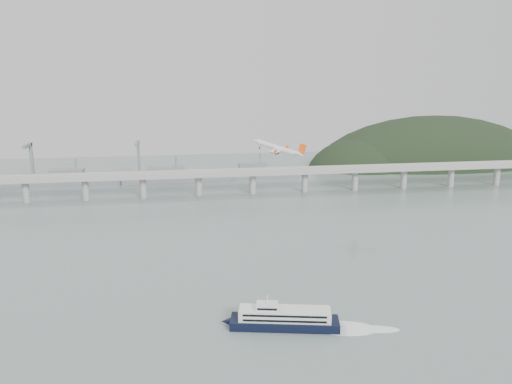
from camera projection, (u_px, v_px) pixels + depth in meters
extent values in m
plane|color=slate|center=(272.00, 279.00, 271.86)|extent=(900.00, 900.00, 0.00)
cube|color=#999996|center=(231.00, 174.00, 459.58)|extent=(800.00, 22.00, 2.20)
cube|color=#999996|center=(232.00, 174.00, 449.02)|extent=(800.00, 0.60, 1.80)
cube|color=#999996|center=(230.00, 169.00, 469.21)|extent=(800.00, 0.60, 1.80)
cylinder|color=#999996|center=(26.00, 192.00, 434.19)|extent=(6.00, 6.00, 21.00)
cylinder|color=#999996|center=(86.00, 190.00, 441.91)|extent=(6.00, 6.00, 21.00)
cylinder|color=#999996|center=(143.00, 188.00, 449.62)|extent=(6.00, 6.00, 21.00)
cylinder|color=#999996|center=(199.00, 186.00, 457.34)|extent=(6.00, 6.00, 21.00)
cylinder|color=#999996|center=(253.00, 184.00, 465.05)|extent=(6.00, 6.00, 21.00)
cylinder|color=#999996|center=(305.00, 182.00, 472.77)|extent=(6.00, 6.00, 21.00)
cylinder|color=#999996|center=(355.00, 180.00, 480.48)|extent=(6.00, 6.00, 21.00)
cylinder|color=#999996|center=(404.00, 179.00, 488.20)|extent=(6.00, 6.00, 21.00)
cylinder|color=#999996|center=(451.00, 177.00, 495.91)|extent=(6.00, 6.00, 21.00)
cylinder|color=#999996|center=(497.00, 176.00, 503.63)|extent=(6.00, 6.00, 21.00)
ellipsoid|color=black|center=(431.00, 177.00, 634.88)|extent=(320.00, 150.00, 156.00)
ellipsoid|color=black|center=(363.00, 176.00, 609.24)|extent=(140.00, 110.00, 96.00)
ellipsoid|color=black|center=(490.00, 179.00, 659.97)|extent=(220.00, 140.00, 120.00)
cube|color=slate|center=(77.00, 180.00, 507.37)|extent=(95.67, 20.15, 8.00)
cube|color=slate|center=(67.00, 173.00, 504.08)|extent=(33.90, 15.02, 8.00)
cylinder|color=slate|center=(76.00, 165.00, 503.73)|extent=(1.60, 1.60, 14.00)
cube|color=slate|center=(177.00, 178.00, 518.00)|extent=(110.55, 21.43, 8.00)
cube|color=slate|center=(166.00, 171.00, 514.48)|extent=(39.01, 16.73, 8.00)
cylinder|color=slate|center=(176.00, 163.00, 514.35)|extent=(1.60, 1.60, 14.00)
cube|color=slate|center=(260.00, 174.00, 541.50)|extent=(85.00, 13.60, 8.00)
cube|color=slate|center=(253.00, 167.00, 538.36)|extent=(29.75, 11.90, 8.00)
cylinder|color=slate|center=(260.00, 159.00, 537.85)|extent=(1.60, 1.60, 14.00)
cube|color=slate|center=(32.00, 161.00, 524.85)|extent=(3.00, 3.00, 40.00)
cube|color=slate|center=(27.00, 146.00, 511.14)|extent=(3.00, 28.00, 3.00)
cube|color=slate|center=(139.00, 159.00, 541.83)|extent=(3.00, 3.00, 40.00)
cube|color=slate|center=(137.00, 143.00, 528.11)|extent=(3.00, 28.00, 3.00)
cube|color=black|center=(284.00, 323.00, 219.54)|extent=(49.02, 21.29, 3.81)
cone|color=black|center=(226.00, 321.00, 220.90)|extent=(5.47, 4.74, 3.81)
cube|color=silver|center=(285.00, 314.00, 218.56)|extent=(41.16, 17.81, 4.77)
cube|color=black|center=(285.00, 317.00, 213.59)|extent=(35.45, 7.83, 0.95)
cube|color=black|center=(285.00, 321.00, 214.12)|extent=(35.45, 7.83, 0.95)
cube|color=black|center=(285.00, 306.00, 222.96)|extent=(35.45, 7.83, 0.95)
cube|color=black|center=(285.00, 311.00, 223.48)|extent=(35.45, 7.83, 0.95)
cube|color=silver|center=(267.00, 306.00, 218.14)|extent=(10.73, 8.54, 2.48)
cube|color=black|center=(267.00, 309.00, 214.85)|extent=(8.41, 1.93, 0.95)
cylinder|color=silver|center=(267.00, 299.00, 217.44)|extent=(0.57, 0.57, 3.81)
ellipsoid|color=white|center=(345.00, 328.00, 218.55)|extent=(29.75, 19.24, 0.19)
ellipsoid|color=white|center=(376.00, 329.00, 217.84)|extent=(21.59, 11.08, 0.19)
cylinder|color=white|center=(277.00, 148.00, 323.13)|extent=(24.92, 16.04, 10.29)
cone|color=white|center=(256.00, 141.00, 326.46)|extent=(5.68, 5.20, 4.35)
cone|color=white|center=(300.00, 155.00, 319.58)|extent=(6.39, 5.35, 4.60)
cube|color=white|center=(278.00, 150.00, 323.15)|extent=(18.15, 31.26, 3.20)
cube|color=white|center=(299.00, 153.00, 319.62)|extent=(7.62, 11.63, 1.60)
cube|color=#FB5611|center=(302.00, 149.00, 318.64)|extent=(5.44, 2.56, 7.10)
cylinder|color=#FB5611|center=(278.00, 150.00, 328.74)|extent=(4.95, 4.06, 3.19)
cylinder|color=black|center=(275.00, 149.00, 329.18)|extent=(1.78, 2.28, 2.21)
cube|color=white|center=(278.00, 149.00, 328.51)|extent=(2.46, 1.31, 1.73)
cylinder|color=#FB5611|center=(274.00, 152.00, 318.85)|extent=(4.95, 4.06, 3.19)
cylinder|color=black|center=(271.00, 151.00, 319.28)|extent=(1.78, 2.28, 2.21)
cube|color=white|center=(274.00, 150.00, 318.61)|extent=(2.46, 1.31, 1.73)
cylinder|color=black|center=(279.00, 152.00, 325.92)|extent=(1.03, 0.61, 2.31)
cylinder|color=black|center=(278.00, 153.00, 326.17)|extent=(1.34, 0.86, 1.30)
cylinder|color=black|center=(277.00, 153.00, 321.24)|extent=(1.03, 0.61, 2.31)
cylinder|color=black|center=(276.00, 154.00, 321.49)|extent=(1.34, 0.86, 1.30)
cylinder|color=black|center=(260.00, 147.00, 326.28)|extent=(1.03, 0.61, 2.31)
cylinder|color=black|center=(260.00, 148.00, 326.54)|extent=(1.34, 0.86, 1.30)
cube|color=#FB5611|center=(287.00, 147.00, 337.75)|extent=(1.99, 0.98, 2.61)
cube|color=#FB5611|center=(275.00, 151.00, 307.16)|extent=(1.99, 0.98, 2.61)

